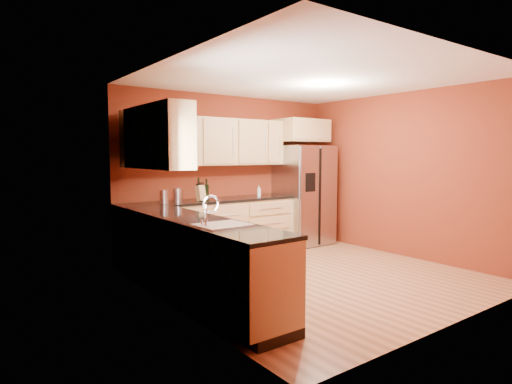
% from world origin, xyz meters
% --- Properties ---
extents(floor, '(4.00, 4.00, 0.00)m').
position_xyz_m(floor, '(0.00, 0.00, 0.00)').
color(floor, '#935A38').
rests_on(floor, ground).
extents(ceiling, '(4.00, 4.00, 0.00)m').
position_xyz_m(ceiling, '(0.00, 0.00, 2.60)').
color(ceiling, white).
rests_on(ceiling, wall_back).
extents(wall_back, '(4.00, 0.04, 2.60)m').
position_xyz_m(wall_back, '(0.00, 2.00, 1.30)').
color(wall_back, maroon).
rests_on(wall_back, floor).
extents(wall_front, '(4.00, 0.04, 2.60)m').
position_xyz_m(wall_front, '(0.00, -2.00, 1.30)').
color(wall_front, maroon).
rests_on(wall_front, floor).
extents(wall_left, '(0.04, 4.00, 2.60)m').
position_xyz_m(wall_left, '(-2.00, 0.00, 1.30)').
color(wall_left, maroon).
rests_on(wall_left, floor).
extents(wall_right, '(0.04, 4.00, 2.60)m').
position_xyz_m(wall_right, '(2.00, 0.00, 1.30)').
color(wall_right, maroon).
rests_on(wall_right, floor).
extents(base_cabinets_back, '(2.90, 0.60, 0.88)m').
position_xyz_m(base_cabinets_back, '(-0.55, 1.70, 0.44)').
color(base_cabinets_back, tan).
rests_on(base_cabinets_back, floor).
extents(base_cabinets_left, '(0.60, 2.80, 0.88)m').
position_xyz_m(base_cabinets_left, '(-1.70, 0.00, 0.44)').
color(base_cabinets_left, tan).
rests_on(base_cabinets_left, floor).
extents(countertop_back, '(2.90, 0.62, 0.04)m').
position_xyz_m(countertop_back, '(-0.55, 1.69, 0.90)').
color(countertop_back, black).
rests_on(countertop_back, base_cabinets_back).
extents(countertop_left, '(0.62, 2.80, 0.04)m').
position_xyz_m(countertop_left, '(-1.69, 0.00, 0.90)').
color(countertop_left, black).
rests_on(countertop_left, base_cabinets_left).
extents(upper_cabinets_back, '(2.30, 0.33, 0.75)m').
position_xyz_m(upper_cabinets_back, '(-0.25, 1.83, 1.83)').
color(upper_cabinets_back, tan).
rests_on(upper_cabinets_back, wall_back).
extents(upper_cabinets_left, '(0.33, 1.35, 0.75)m').
position_xyz_m(upper_cabinets_left, '(-1.83, 0.72, 1.83)').
color(upper_cabinets_left, tan).
rests_on(upper_cabinets_left, wall_left).
extents(corner_upper_cabinet, '(0.67, 0.67, 0.75)m').
position_xyz_m(corner_upper_cabinet, '(-1.67, 1.67, 1.83)').
color(corner_upper_cabinet, tan).
rests_on(corner_upper_cabinet, wall_back).
extents(over_fridge_cabinet, '(0.92, 0.60, 0.40)m').
position_xyz_m(over_fridge_cabinet, '(1.35, 1.70, 2.05)').
color(over_fridge_cabinet, tan).
rests_on(over_fridge_cabinet, wall_back).
extents(refrigerator, '(0.90, 0.75, 1.78)m').
position_xyz_m(refrigerator, '(1.35, 1.62, 0.89)').
color(refrigerator, silver).
rests_on(refrigerator, floor).
extents(window, '(0.03, 0.90, 1.00)m').
position_xyz_m(window, '(-1.98, -0.50, 1.55)').
color(window, white).
rests_on(window, wall_left).
extents(sink_faucet, '(0.50, 0.42, 0.30)m').
position_xyz_m(sink_faucet, '(-1.69, -0.50, 1.07)').
color(sink_faucet, silver).
rests_on(sink_faucet, countertop_left).
extents(canister_left, '(0.12, 0.12, 0.19)m').
position_xyz_m(canister_left, '(-1.35, 1.65, 1.01)').
color(canister_left, silver).
rests_on(canister_left, countertop_back).
extents(canister_right, '(0.16, 0.16, 0.20)m').
position_xyz_m(canister_right, '(-1.11, 1.70, 1.02)').
color(canister_right, silver).
rests_on(canister_right, countertop_back).
extents(wine_bottle_a, '(0.08, 0.08, 0.35)m').
position_xyz_m(wine_bottle_a, '(-0.78, 1.66, 1.10)').
color(wine_bottle_a, black).
rests_on(wine_bottle_a, countertop_back).
extents(wine_bottle_b, '(0.09, 0.09, 0.33)m').
position_xyz_m(wine_bottle_b, '(-0.64, 1.65, 1.08)').
color(wine_bottle_b, black).
rests_on(wine_bottle_b, countertop_back).
extents(knife_block, '(0.13, 0.12, 0.23)m').
position_xyz_m(knife_block, '(-0.77, 1.62, 1.04)').
color(knife_block, tan).
rests_on(knife_block, countertop_back).
extents(soap_dispenser, '(0.08, 0.08, 0.18)m').
position_xyz_m(soap_dispenser, '(0.36, 1.65, 1.01)').
color(soap_dispenser, white).
rests_on(soap_dispenser, countertop_back).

